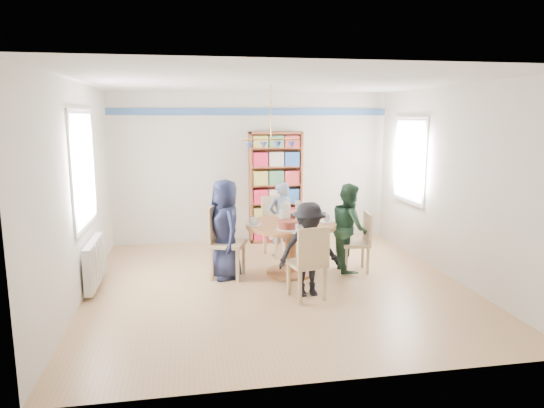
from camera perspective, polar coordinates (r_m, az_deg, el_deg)
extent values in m
plane|color=tan|center=(6.71, 0.60, -9.46)|extent=(5.00, 5.00, 0.00)
plane|color=white|center=(6.34, 0.64, 14.19)|extent=(5.00, 5.00, 0.00)
plane|color=beige|center=(8.84, -2.36, 4.30)|extent=(5.00, 0.00, 5.00)
plane|color=beige|center=(4.00, 7.20, -3.05)|extent=(5.00, 0.00, 5.00)
plane|color=beige|center=(6.42, -21.89, 1.32)|extent=(0.00, 5.00, 5.00)
plane|color=beige|center=(7.27, 20.40, 2.38)|extent=(0.00, 5.00, 5.00)
cube|color=#2E4E7F|center=(8.77, -2.39, 10.80)|extent=(5.00, 0.02, 0.12)
cube|color=white|center=(6.68, -21.38, 3.84)|extent=(0.03, 1.32, 1.52)
cube|color=white|center=(6.68, -21.21, 3.85)|extent=(0.01, 1.20, 1.40)
cube|color=white|center=(8.38, 15.94, 4.97)|extent=(0.03, 1.12, 1.42)
cube|color=white|center=(8.37, 15.81, 4.97)|extent=(0.01, 1.00, 1.30)
cylinder|color=gold|center=(6.81, -0.15, 10.76)|extent=(0.01, 0.01, 0.75)
cylinder|color=gold|center=(6.82, -0.15, 7.61)|extent=(0.80, 0.02, 0.02)
cone|color=#3947A1|center=(6.78, -2.66, 6.91)|extent=(0.11, 0.11, 0.10)
cone|color=#3947A1|center=(6.81, -0.98, 6.93)|extent=(0.11, 0.11, 0.10)
cone|color=#3947A1|center=(6.84, 0.69, 6.95)|extent=(0.11, 0.11, 0.10)
cone|color=#3947A1|center=(6.88, 2.33, 6.96)|extent=(0.11, 0.11, 0.10)
cube|color=silver|center=(6.91, -20.18, -6.49)|extent=(0.10, 1.00, 0.60)
cube|color=silver|center=(6.52, -20.26, -7.48)|extent=(0.02, 0.06, 0.56)
cube|color=silver|center=(6.71, -19.96, -6.97)|extent=(0.02, 0.06, 0.56)
cube|color=silver|center=(6.90, -19.68, -6.48)|extent=(0.02, 0.06, 0.56)
cube|color=silver|center=(7.08, -19.41, -6.03)|extent=(0.02, 0.06, 0.56)
cube|color=silver|center=(7.27, -19.16, -5.59)|extent=(0.02, 0.06, 0.56)
cylinder|color=#965431|center=(6.98, 2.22, -2.50)|extent=(1.30, 1.30, 0.05)
cylinder|color=#965431|center=(7.07, 2.20, -5.47)|extent=(0.16, 0.16, 0.70)
cylinder|color=#965431|center=(7.17, 2.18, -8.01)|extent=(0.70, 0.70, 0.04)
cube|color=tan|center=(6.90, -5.24, -4.68)|extent=(0.59, 0.59, 0.05)
cube|color=tan|center=(6.89, -6.95, -2.39)|extent=(0.19, 0.45, 0.55)
cube|color=tan|center=(6.76, -4.07, -7.26)|extent=(0.06, 0.06, 0.47)
cube|color=tan|center=(7.10, -3.36, -6.38)|extent=(0.06, 0.06, 0.47)
cube|color=tan|center=(6.85, -7.12, -7.06)|extent=(0.06, 0.06, 0.47)
cube|color=tan|center=(7.19, -6.26, -6.21)|extent=(0.06, 0.06, 0.47)
cube|color=tan|center=(7.27, 9.75, -4.62)|extent=(0.43, 0.43, 0.05)
cube|color=tan|center=(7.26, 11.16, -2.81)|extent=(0.08, 0.39, 0.46)
cube|color=tan|center=(7.44, 8.24, -5.96)|extent=(0.04, 0.04, 0.40)
cube|color=tan|center=(7.15, 8.73, -6.66)|extent=(0.04, 0.04, 0.40)
cube|color=tan|center=(7.51, 10.61, -5.89)|extent=(0.04, 0.04, 0.40)
cube|color=tan|center=(7.22, 11.20, -6.58)|extent=(0.04, 0.04, 0.40)
cube|color=tan|center=(7.98, 0.86, -2.81)|extent=(0.56, 0.56, 0.05)
cube|color=tan|center=(8.08, 0.11, -0.78)|extent=(0.42, 0.20, 0.51)
cube|color=tan|center=(7.80, 0.46, -4.94)|extent=(0.05, 0.05, 0.44)
cube|color=tan|center=(7.99, 2.59, -4.59)|extent=(0.05, 0.05, 0.44)
cube|color=tan|center=(8.09, -0.86, -4.39)|extent=(0.05, 0.05, 0.44)
cube|color=tan|center=(8.27, 1.21, -4.06)|extent=(0.05, 0.05, 0.44)
cube|color=tan|center=(6.13, 4.08, -7.00)|extent=(0.50, 0.50, 0.05)
cube|color=tan|center=(5.90, 4.92, -5.19)|extent=(0.42, 0.13, 0.50)
cube|color=tan|center=(6.42, 4.76, -8.41)|extent=(0.05, 0.05, 0.43)
cube|color=tan|center=(6.28, 1.96, -8.80)|extent=(0.05, 0.05, 0.43)
cube|color=tan|center=(6.14, 6.20, -9.33)|extent=(0.05, 0.05, 0.43)
cube|color=tan|center=(5.99, 3.30, -9.78)|extent=(0.05, 0.05, 0.43)
imported|color=#171A33|center=(6.85, -5.51, -2.95)|extent=(0.63, 0.79, 1.41)
imported|color=#1C3825|center=(7.25, 9.05, -2.72)|extent=(0.53, 0.66, 1.31)
imported|color=gray|center=(7.91, 1.06, -1.79)|extent=(0.51, 0.40, 1.23)
imported|color=black|center=(6.18, 4.34, -5.34)|extent=(0.80, 0.49, 1.21)
cube|color=brown|center=(8.72, -2.54, 1.90)|extent=(0.04, 0.29, 2.00)
cube|color=brown|center=(8.88, 3.32, 2.04)|extent=(0.04, 0.29, 2.00)
cube|color=brown|center=(8.70, 0.42, 8.38)|extent=(0.95, 0.29, 0.04)
cube|color=brown|center=(8.98, 0.41, -4.17)|extent=(0.95, 0.29, 0.06)
cube|color=brown|center=(8.92, 0.26, 2.09)|extent=(0.95, 0.02, 2.00)
cube|color=brown|center=(8.90, 0.41, -1.97)|extent=(0.89, 0.27, 0.02)
cube|color=brown|center=(8.83, 0.41, 0.14)|extent=(0.89, 0.27, 0.02)
cube|color=brown|center=(8.78, 0.42, 2.28)|extent=(0.89, 0.27, 0.02)
cube|color=brown|center=(8.74, 0.42, 4.44)|extent=(0.89, 0.27, 0.02)
cube|color=brown|center=(8.71, 0.42, 6.62)|extent=(0.89, 0.27, 0.02)
cube|color=#B81C37|center=(8.88, -1.39, -3.33)|extent=(0.26, 0.21, 0.25)
cube|color=silver|center=(8.92, 0.43, -3.25)|extent=(0.26, 0.21, 0.25)
cube|color=#285395|center=(8.98, 2.23, -3.18)|extent=(0.26, 0.21, 0.25)
cube|color=#B2A847|center=(8.80, -1.40, -1.20)|extent=(0.26, 0.21, 0.25)
cube|color=#3F734E|center=(8.85, 0.43, -1.14)|extent=(0.26, 0.21, 0.25)
cube|color=maroon|center=(8.91, 2.24, -1.08)|extent=(0.26, 0.21, 0.25)
cube|color=#B81C37|center=(8.74, -1.41, 0.94)|extent=(0.26, 0.21, 0.25)
cube|color=silver|center=(8.79, 0.44, 0.99)|extent=(0.26, 0.21, 0.25)
cube|color=#285395|center=(8.85, 2.26, 1.04)|extent=(0.26, 0.21, 0.25)
cube|color=#B2A847|center=(8.70, -1.41, 3.10)|extent=(0.26, 0.21, 0.25)
cube|color=#3F734E|center=(8.74, 0.44, 3.14)|extent=(0.26, 0.21, 0.25)
cube|color=maroon|center=(8.80, 2.27, 3.18)|extent=(0.26, 0.21, 0.25)
cube|color=#B81C37|center=(8.66, -1.42, 5.29)|extent=(0.26, 0.21, 0.25)
cube|color=silver|center=(8.71, 0.44, 5.32)|extent=(0.26, 0.21, 0.25)
cube|color=#285395|center=(8.76, 2.29, 5.34)|extent=(0.26, 0.21, 0.25)
cube|color=#B2A847|center=(8.64, -1.43, 7.36)|extent=(0.26, 0.21, 0.21)
cube|color=#3F734E|center=(8.69, 0.44, 7.38)|extent=(0.26, 0.21, 0.21)
cube|color=maroon|center=(8.74, 2.30, 7.39)|extent=(0.26, 0.21, 0.21)
cylinder|color=white|center=(7.02, 1.64, -1.10)|extent=(0.13, 0.13, 0.27)
sphere|color=white|center=(6.99, 1.64, -0.03)|extent=(0.10, 0.10, 0.10)
cylinder|color=silver|center=(7.10, 3.06, -0.81)|extent=(0.08, 0.08, 0.31)
cylinder|color=#3947A1|center=(7.07, 3.07, 0.52)|extent=(0.03, 0.03, 0.03)
cylinder|color=white|center=(7.28, 2.14, -1.71)|extent=(0.33, 0.33, 0.01)
cylinder|color=maroon|center=(7.27, 2.14, -1.28)|extent=(0.27, 0.27, 0.10)
cylinder|color=white|center=(6.63, 1.89, -2.90)|extent=(0.33, 0.33, 0.01)
cylinder|color=maroon|center=(6.62, 1.89, -2.42)|extent=(0.27, 0.27, 0.10)
cylinder|color=white|center=(6.88, -2.13, -2.43)|extent=(0.22, 0.22, 0.01)
imported|color=white|center=(6.87, -2.13, -2.03)|extent=(0.14, 0.14, 0.11)
cylinder|color=white|center=(7.10, 6.44, -2.09)|extent=(0.22, 0.22, 0.01)
imported|color=white|center=(7.09, 6.45, -1.72)|extent=(0.11, 0.11, 0.10)
cylinder|color=white|center=(7.48, 1.37, -1.39)|extent=(0.22, 0.22, 0.01)
imported|color=white|center=(7.47, 1.37, -1.03)|extent=(0.14, 0.14, 0.11)
cylinder|color=white|center=(6.46, 3.22, -3.27)|extent=(0.22, 0.22, 0.01)
imported|color=white|center=(6.45, 3.22, -2.87)|extent=(0.11, 0.11, 0.10)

